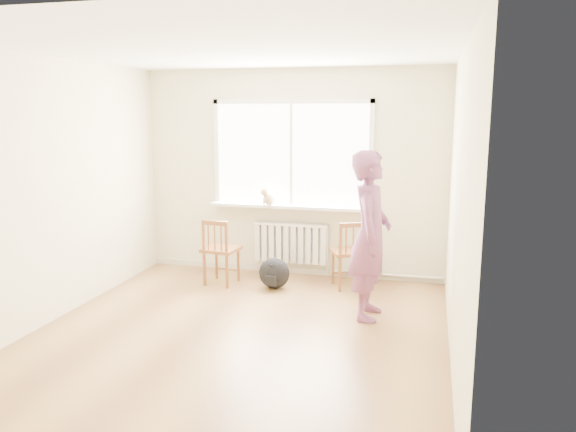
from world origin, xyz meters
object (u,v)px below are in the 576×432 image
Objects in this scene: cat at (269,197)px; backpack at (274,273)px; person at (370,235)px; chair_left at (219,252)px; chair_right at (350,254)px.

backpack is at bearing -53.32° from cat.
chair_left is at bearing 71.46° from person.
chair_right is at bearing 20.20° from person.
cat is at bearing -125.78° from chair_left.
chair_right is 0.48× the size of person.
person reaches higher than backpack.
chair_right is 2.23× the size of cat.
cat reaches higher than backpack.
chair_right is at bearing 14.95° from backpack.
backpack is (0.71, 0.01, -0.23)m from chair_left.
person is 4.64× the size of cat.
person is at bearing -28.96° from backpack.
chair_right reaches higher than chair_left.
backpack is at bearing -172.16° from chair_left.
cat is (-1.12, 0.28, 0.63)m from chair_right.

